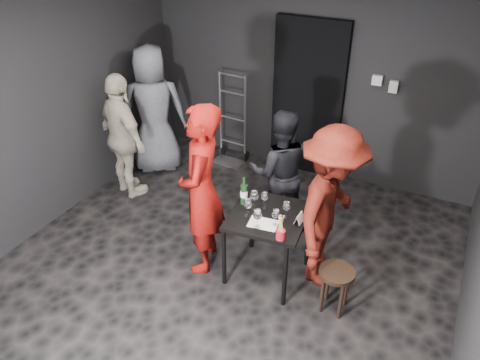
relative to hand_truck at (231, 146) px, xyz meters
The scene contains 25 objects.
floor 2.43m from the hand_truck, 65.25° to the right, with size 4.50×5.00×0.02m, color black.
ceiling 3.46m from the hand_truck, 65.25° to the right, with size 4.50×5.00×0.02m, color silver.
wall_back 1.54m from the hand_truck, 16.66° to the left, with size 4.50×0.04×2.70m, color black.
wall_left 2.76m from the hand_truck, 119.38° to the right, with size 0.04×5.00×2.70m, color black.
doorway 1.32m from the hand_truck, 13.49° to the left, with size 0.95×0.10×2.10m, color black.
wallbox_upper 2.24m from the hand_truck, ahead, with size 0.12×0.06×0.12m, color #B7B7B2.
wallbox_lower 2.38m from the hand_truck, ahead, with size 0.10×0.06×0.14m, color #B7B7B2.
hand_truck is the anchor object (origin of this frame).
tasting_table 2.46m from the hand_truck, 53.82° to the right, with size 0.72×0.72×0.75m.
stool 3.04m from the hand_truck, 43.99° to the right, with size 0.33×0.33×0.47m.
server_red 2.38m from the hand_truck, 69.73° to the right, with size 0.79×0.52×2.16m, color #970F0B.
woman_black 1.73m from the hand_truck, 43.18° to the right, with size 0.69×0.38×1.42m, color black.
man_maroon 2.71m from the hand_truck, 41.52° to the right, with size 1.22×0.57×1.89m, color #57130C.
bystander_cream 1.69m from the hand_truck, 120.12° to the right, with size 1.02×0.49×1.73m, color beige.
bystander_grey 1.32m from the hand_truck, 142.16° to the right, with size 1.01×0.55×2.07m, color slate.
tasting_mat 2.61m from the hand_truck, 55.60° to the right, with size 0.27×0.18×0.00m, color white.
wine_glass_a 2.50m from the hand_truck, 58.52° to the right, with size 0.08×0.08×0.21m, color white, non-canonical shape.
wine_glass_b 2.37m from the hand_truck, 56.72° to the right, with size 0.08×0.08×0.21m, color white, non-canonical shape.
wine_glass_c 2.37m from the hand_truck, 54.19° to the right, with size 0.07×0.07×0.18m, color white, non-canonical shape.
wine_glass_d 2.68m from the hand_truck, 57.02° to the right, with size 0.08×0.08×0.22m, color white, non-canonical shape.
wine_glass_e 2.66m from the hand_truck, 53.23° to the right, with size 0.07×0.07×0.19m, color white, non-canonical shape.
wine_glass_f 2.57m from the hand_truck, 50.32° to the right, with size 0.07×0.07×0.19m, color white, non-canonical shape.
wine_bottle 2.29m from the hand_truck, 59.02° to the right, with size 0.07×0.07×0.30m.
breadstick_cup 2.87m from the hand_truck, 53.30° to the right, with size 0.09×0.09×0.26m.
reserved_card 2.65m from the hand_truck, 48.44° to the right, with size 0.07×0.12×0.09m, color white, non-canonical shape.
Camera 1 is at (1.80, -3.12, 3.39)m, focal length 35.00 mm.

